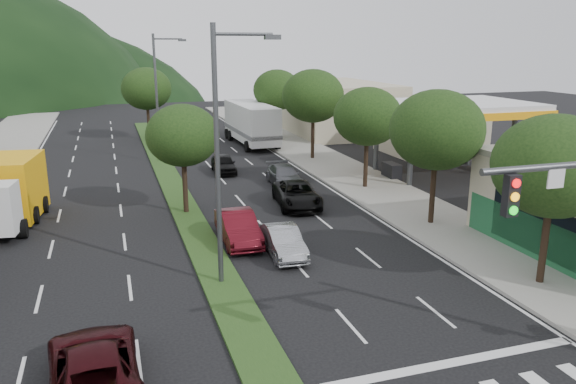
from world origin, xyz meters
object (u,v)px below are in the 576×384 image
object	(u,v)px
streetlight_mid	(159,92)
car_queue_d	(297,194)
tree_r_d	(313,96)
motorhome	(251,123)
tree_med_near	(183,136)
tree_r_e	(277,90)
suv_maroon	(94,367)
tree_med_far	(146,89)
sedan_silver	(283,241)
car_queue_a	(224,164)
tree_r_c	(367,117)
box_truck	(10,194)
car_queue_c	(238,227)
tree_r_b	(437,130)
car_queue_b	(284,176)
tree_r_a	(554,166)
streetlight_near	(222,145)

from	to	relation	value
streetlight_mid	car_queue_d	world-z (taller)	streetlight_mid
tree_r_d	motorhome	distance (m)	9.54
tree_med_near	car_queue_d	size ratio (longest dim) A/B	1.19
tree_r_e	suv_maroon	distance (m)	41.72
tree_med_far	streetlight_mid	distance (m)	11.02
sedan_silver	car_queue_a	bearing A→B (deg)	90.30
suv_maroon	tree_r_c	bearing A→B (deg)	-135.70
tree_r_d	tree_med_far	size ratio (longest dim) A/B	1.03
suv_maroon	car_queue_d	distance (m)	19.07
streetlight_mid	box_truck	bearing A→B (deg)	-123.48
car_queue_d	tree_r_d	bearing A→B (deg)	73.42
car_queue_a	car_queue_c	world-z (taller)	car_queue_c
tree_r_e	car_queue_d	distance (m)	23.56
tree_med_near	streetlight_mid	distance (m)	15.05
tree_r_b	car_queue_b	world-z (taller)	tree_r_b
sedan_silver	car_queue_a	size ratio (longest dim) A/B	0.99
tree_r_a	streetlight_mid	world-z (taller)	streetlight_mid
suv_maroon	car_queue_b	distance (m)	23.70
car_queue_c	car_queue_d	xyz separation A→B (m)	(4.68, 5.00, -0.05)
tree_r_d	car_queue_c	size ratio (longest dim) A/B	1.58
tree_r_c	sedan_silver	distance (m)	13.72
suv_maroon	car_queue_a	world-z (taller)	suv_maroon
suv_maroon	tree_r_e	bearing A→B (deg)	-116.58
tree_med_near	sedan_silver	bearing A→B (deg)	-67.03
streetlight_mid	streetlight_near	bearing A→B (deg)	-90.00
tree_r_a	car_queue_c	bearing A→B (deg)	140.39
tree_r_c	car_queue_d	world-z (taller)	tree_r_c
tree_r_d	suv_maroon	distance (m)	32.90
streetlight_near	sedan_silver	world-z (taller)	streetlight_near
car_queue_d	motorhome	distance (m)	21.19
car_queue_d	box_truck	bearing A→B (deg)	-178.38
car_queue_d	tree_med_near	bearing A→B (deg)	-176.99
car_queue_b	box_truck	xyz separation A→B (m)	(-16.21, -3.41, 0.96)
tree_r_b	car_queue_d	size ratio (longest dim) A/B	1.37
tree_r_d	tree_r_e	bearing A→B (deg)	90.00
tree_r_b	streetlight_near	bearing A→B (deg)	-161.27
car_queue_c	tree_r_e	bearing A→B (deg)	70.82
tree_r_b	sedan_silver	xyz separation A→B (m)	(-8.70, -1.78, -4.39)
tree_r_c	car_queue_c	xyz separation A→B (m)	(-10.27, -7.50, -4.00)
tree_r_d	suv_maroon	xyz separation A→B (m)	(-16.70, -28.00, -4.45)
tree_r_d	box_truck	bearing A→B (deg)	-152.53
tree_r_d	motorhome	size ratio (longest dim) A/B	0.71
tree_r_e	car_queue_d	bearing A→B (deg)	-103.95
tree_med_near	motorhome	world-z (taller)	tree_med_near
tree_r_b	motorhome	distance (m)	26.83
suv_maroon	motorhome	size ratio (longest dim) A/B	0.52
tree_med_near	streetlight_near	distance (m)	10.07
streetlight_mid	motorhome	bearing A→B (deg)	31.97
suv_maroon	car_queue_d	bearing A→B (deg)	-128.49
streetlight_near	sedan_silver	bearing A→B (deg)	35.66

